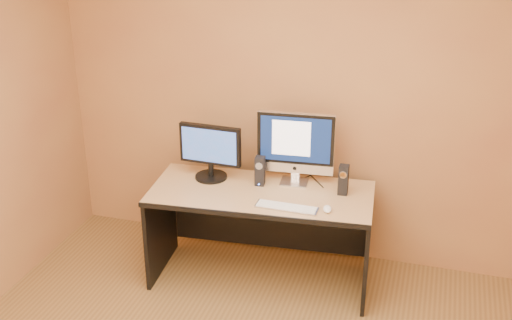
{
  "coord_description": "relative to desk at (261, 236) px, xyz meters",
  "views": [
    {
      "loc": [
        0.91,
        -2.54,
        2.81
      ],
      "look_at": [
        -0.24,
        1.36,
        1.04
      ],
      "focal_mm": 45.0,
      "sensor_mm": 36.0,
      "label": 1
    }
  ],
  "objects": [
    {
      "name": "speaker_left",
      "position": [
        -0.04,
        0.11,
        0.48
      ],
      "size": [
        0.07,
        0.08,
        0.22
      ],
      "primitive_type": null,
      "rotation": [
        0.0,
        0.0,
        0.09
      ],
      "color": "black",
      "rests_on": "desk"
    },
    {
      "name": "mouse",
      "position": [
        0.52,
        -0.16,
        0.39
      ],
      "size": [
        0.08,
        0.11,
        0.04
      ],
      "primitive_type": "ellipsoid",
      "rotation": [
        0.0,
        0.0,
        0.19
      ],
      "color": "white",
      "rests_on": "desk"
    },
    {
      "name": "imac",
      "position": [
        0.19,
        0.22,
        0.65
      ],
      "size": [
        0.59,
        0.26,
        0.55
      ],
      "primitive_type": null,
      "rotation": [
        0.0,
        0.0,
        0.09
      ],
      "color": "silver",
      "rests_on": "desk"
    },
    {
      "name": "second_monitor",
      "position": [
        -0.43,
        0.12,
        0.58
      ],
      "size": [
        0.49,
        0.26,
        0.42
      ],
      "primitive_type": null,
      "rotation": [
        0.0,
        0.0,
        -0.03
      ],
      "color": "black",
      "rests_on": "desk"
    },
    {
      "name": "keyboard",
      "position": [
        0.24,
        -0.2,
        0.38
      ],
      "size": [
        0.43,
        0.12,
        0.02
      ],
      "primitive_type": "cube",
      "rotation": [
        0.0,
        0.0,
        -0.02
      ],
      "color": "#B3B2B7",
      "rests_on": "desk"
    },
    {
      "name": "speaker_right",
      "position": [
        0.57,
        0.14,
        0.48
      ],
      "size": [
        0.07,
        0.07,
        0.22
      ],
      "primitive_type": null,
      "rotation": [
        0.0,
        0.0,
        0.02
      ],
      "color": "black",
      "rests_on": "desk"
    },
    {
      "name": "cable_b",
      "position": [
        0.24,
        0.29,
        0.38
      ],
      "size": [
        0.1,
        0.16,
        0.01
      ],
      "primitive_type": "cylinder",
      "rotation": [
        1.57,
        0.0,
        -0.52
      ],
      "color": "black",
      "rests_on": "desk"
    },
    {
      "name": "walls",
      "position": [
        0.23,
        -1.46,
        0.93
      ],
      "size": [
        4.0,
        4.0,
        2.6
      ],
      "primitive_type": null,
      "color": "#A07440",
      "rests_on": "ground"
    },
    {
      "name": "cable_a",
      "position": [
        0.36,
        0.28,
        0.38
      ],
      "size": [
        0.14,
        0.18,
        0.01
      ],
      "primitive_type": "cylinder",
      "rotation": [
        1.57,
        0.0,
        0.63
      ],
      "color": "black",
      "rests_on": "desk"
    },
    {
      "name": "desk",
      "position": [
        0.0,
        0.0,
        0.0
      ],
      "size": [
        1.66,
        0.84,
        0.74
      ],
      "primitive_type": null,
      "rotation": [
        0.0,
        0.0,
        0.08
      ],
      "color": "tan",
      "rests_on": "ground"
    }
  ]
}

